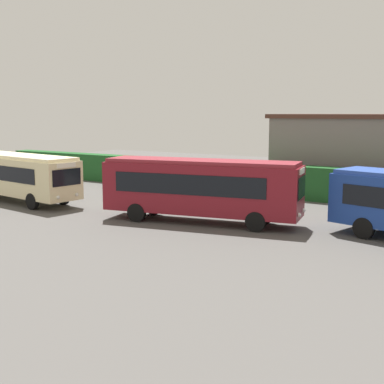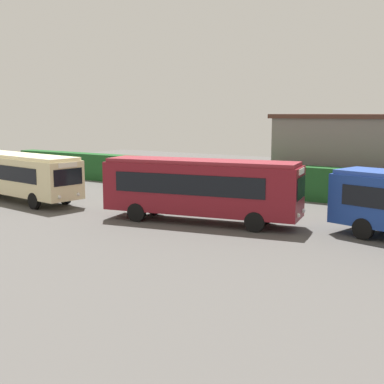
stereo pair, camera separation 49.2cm
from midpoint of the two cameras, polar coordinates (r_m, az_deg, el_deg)
name	(u,v)px [view 2 (the right image)]	position (r m, az deg, el deg)	size (l,w,h in m)	color
ground_plane	(196,221)	(28.16, 0.97, -3.17)	(79.24, 79.24, 0.00)	#514F4C
bus_cream	(21,174)	(35.86, -17.69, 1.86)	(10.39, 3.68, 3.08)	beige
bus_maroon	(201,187)	(27.43, 1.47, 0.56)	(10.75, 4.34, 3.33)	maroon
person_left	(202,192)	(31.48, 1.52, -0.05)	(0.53, 0.50, 1.91)	olive
hedge_row	(275,181)	(36.62, 9.36, 1.23)	(51.62, 1.41, 2.23)	#1D5022
depot_building	(383,155)	(38.80, 20.38, 3.78)	(14.47, 6.70, 5.65)	slate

